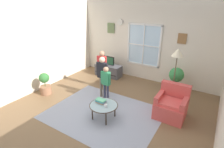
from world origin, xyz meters
name	(u,v)px	position (x,y,z in m)	size (l,w,h in m)	color
ground_plane	(106,111)	(0.00, 0.00, -0.01)	(6.02, 5.94, 0.02)	brown
back_wall	(146,42)	(0.00, 2.73, 1.47)	(5.42, 0.17, 2.94)	beige
side_wall_left	(36,47)	(-2.77, 0.00, 1.47)	(0.12, 5.34, 2.94)	beige
area_rug	(104,113)	(0.02, -0.16, 0.00)	(2.97, 2.31, 0.01)	#999EAD
tv_stand	(108,70)	(-1.34, 2.16, 0.24)	(1.08, 0.47, 0.48)	#4C4C51
television	(108,60)	(-1.34, 2.16, 0.67)	(0.53, 0.08, 0.36)	#4C4C4C
armchair	(171,105)	(1.61, 0.72, 0.33)	(0.76, 0.74, 0.87)	#D14C47
coffee_table	(104,106)	(0.14, -0.32, 0.38)	(0.75, 0.75, 0.41)	#99B2B7
book_stack	(101,101)	(0.02, -0.27, 0.45)	(0.28, 0.16, 0.10)	#C18A45
cup	(106,106)	(0.25, -0.37, 0.44)	(0.08, 0.08, 0.08)	white
remote_near_books	(103,102)	(0.06, -0.22, 0.41)	(0.04, 0.14, 0.02)	black
remote_near_cup	(103,102)	(0.06, -0.22, 0.41)	(0.04, 0.14, 0.02)	black
person_green_shirt	(106,80)	(-0.28, 0.43, 0.71)	(0.34, 0.16, 1.14)	#333851
person_black_shirt	(102,73)	(-0.53, 0.60, 0.85)	(0.41, 0.19, 1.35)	#726656
person_red_shirt	(102,65)	(-0.94, 1.17, 0.84)	(0.40, 0.18, 1.34)	#333851
potted_plant_by_window	(176,77)	(1.35, 2.13, 0.58)	(0.48, 0.48, 0.89)	#9E6B4C
potted_plant_corner	(45,84)	(-2.26, -0.24, 0.36)	(0.35, 0.35, 0.74)	#9E6B4C
floor_lamp	(177,58)	(1.45, 1.33, 1.44)	(0.32, 0.32, 1.72)	black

